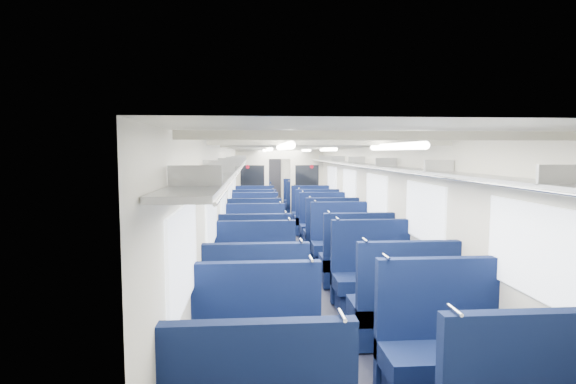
% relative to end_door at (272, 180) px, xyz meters
% --- Properties ---
extents(floor, '(2.80, 18.00, 0.01)m').
position_rel_end_door_xyz_m(floor, '(0.00, -8.94, -1.00)').
color(floor, black).
rests_on(floor, ground).
extents(ceiling, '(2.80, 18.00, 0.01)m').
position_rel_end_door_xyz_m(ceiling, '(0.00, -8.94, 1.35)').
color(ceiling, silver).
rests_on(ceiling, wall_left).
extents(wall_left, '(0.02, 18.00, 2.35)m').
position_rel_end_door_xyz_m(wall_left, '(-1.40, -8.94, 0.18)').
color(wall_left, beige).
rests_on(wall_left, floor).
extents(dado_left, '(0.03, 17.90, 0.70)m').
position_rel_end_door_xyz_m(dado_left, '(-1.39, -8.94, -0.65)').
color(dado_left, '#111B3B').
rests_on(dado_left, floor).
extents(wall_right, '(0.02, 18.00, 2.35)m').
position_rel_end_door_xyz_m(wall_right, '(1.40, -8.94, 0.18)').
color(wall_right, beige).
rests_on(wall_right, floor).
extents(dado_right, '(0.03, 17.90, 0.70)m').
position_rel_end_door_xyz_m(dado_right, '(1.39, -8.94, -0.65)').
color(dado_right, '#111B3B').
rests_on(dado_right, floor).
extents(wall_far, '(2.80, 0.02, 2.35)m').
position_rel_end_door_xyz_m(wall_far, '(0.00, 0.06, 0.18)').
color(wall_far, beige).
rests_on(wall_far, floor).
extents(luggage_rack_left, '(0.36, 17.40, 0.18)m').
position_rel_end_door_xyz_m(luggage_rack_left, '(-1.21, -8.94, 0.97)').
color(luggage_rack_left, '#B2B5BA').
rests_on(luggage_rack_left, wall_left).
extents(luggage_rack_right, '(0.36, 17.40, 0.18)m').
position_rel_end_door_xyz_m(luggage_rack_right, '(1.21, -8.94, 0.97)').
color(luggage_rack_right, '#B2B5BA').
rests_on(luggage_rack_right, wall_right).
extents(windows, '(2.78, 15.60, 0.75)m').
position_rel_end_door_xyz_m(windows, '(0.00, -9.40, 0.42)').
color(windows, white).
rests_on(windows, wall_left).
extents(ceiling_fittings, '(2.70, 16.06, 0.11)m').
position_rel_end_door_xyz_m(ceiling_fittings, '(0.00, -9.20, 1.29)').
color(ceiling_fittings, beige).
rests_on(ceiling_fittings, ceiling).
extents(end_door, '(0.75, 0.06, 2.00)m').
position_rel_end_door_xyz_m(end_door, '(0.00, 0.00, 0.00)').
color(end_door, black).
rests_on(end_door, floor).
extents(bulkhead, '(2.80, 0.10, 2.35)m').
position_rel_end_door_xyz_m(bulkhead, '(-0.00, -5.46, 0.23)').
color(bulkhead, beige).
rests_on(bulkhead, floor).
extents(seat_2, '(1.14, 0.63, 1.27)m').
position_rel_end_door_xyz_m(seat_2, '(-0.83, -16.08, -0.61)').
color(seat_2, '#0E1C47').
rests_on(seat_2, floor).
extents(seat_3, '(1.14, 0.63, 1.27)m').
position_rel_end_door_xyz_m(seat_3, '(0.83, -16.05, -0.61)').
color(seat_3, '#0E1C47').
rests_on(seat_3, floor).
extents(seat_4, '(1.14, 0.63, 1.27)m').
position_rel_end_door_xyz_m(seat_4, '(-0.83, -14.94, -0.61)').
color(seat_4, '#0E1C47').
rests_on(seat_4, floor).
extents(seat_5, '(1.14, 0.63, 1.27)m').
position_rel_end_door_xyz_m(seat_5, '(0.83, -14.97, -0.61)').
color(seat_5, '#0E1C47').
rests_on(seat_5, floor).
extents(seat_6, '(1.14, 0.63, 1.27)m').
position_rel_end_door_xyz_m(seat_6, '(-0.83, -13.67, -0.61)').
color(seat_6, '#0E1C47').
rests_on(seat_6, floor).
extents(seat_7, '(1.14, 0.63, 1.27)m').
position_rel_end_door_xyz_m(seat_7, '(0.83, -13.70, -0.61)').
color(seat_7, '#0E1C47').
rests_on(seat_7, floor).
extents(seat_8, '(1.14, 0.63, 1.27)m').
position_rel_end_door_xyz_m(seat_8, '(-0.83, -12.66, -0.61)').
color(seat_8, '#0E1C47').
rests_on(seat_8, floor).
extents(seat_9, '(1.14, 0.63, 1.27)m').
position_rel_end_door_xyz_m(seat_9, '(0.83, -12.67, -0.61)').
color(seat_9, '#0E1C47').
rests_on(seat_9, floor).
extents(seat_10, '(1.14, 0.63, 1.27)m').
position_rel_end_door_xyz_m(seat_10, '(-0.83, -11.54, -0.61)').
color(seat_10, '#0E1C47').
rests_on(seat_10, floor).
extents(seat_11, '(1.14, 0.63, 1.27)m').
position_rel_end_door_xyz_m(seat_11, '(0.83, -11.36, -0.61)').
color(seat_11, '#0E1C47').
rests_on(seat_11, floor).
extents(seat_12, '(1.14, 0.63, 1.27)m').
position_rel_end_door_xyz_m(seat_12, '(-0.83, -10.26, -0.61)').
color(seat_12, '#0E1C47').
rests_on(seat_12, floor).
extents(seat_13, '(1.14, 0.63, 1.27)m').
position_rel_end_door_xyz_m(seat_13, '(0.83, -10.26, -0.61)').
color(seat_13, '#0E1C47').
rests_on(seat_13, floor).
extents(seat_14, '(1.14, 0.63, 1.27)m').
position_rel_end_door_xyz_m(seat_14, '(-0.83, -9.16, -0.61)').
color(seat_14, '#0E1C47').
rests_on(seat_14, floor).
extents(seat_15, '(1.14, 0.63, 1.27)m').
position_rel_end_door_xyz_m(seat_15, '(0.83, -9.24, -0.61)').
color(seat_15, '#0E1C47').
rests_on(seat_15, floor).
extents(seat_16, '(1.14, 0.63, 1.27)m').
position_rel_end_door_xyz_m(seat_16, '(-0.83, -7.98, -0.61)').
color(seat_16, '#0E1C47').
rests_on(seat_16, floor).
extents(seat_17, '(1.14, 0.63, 1.27)m').
position_rel_end_door_xyz_m(seat_17, '(0.83, -8.02, -0.61)').
color(seat_17, '#0E1C47').
rests_on(seat_17, floor).
extents(seat_18, '(1.14, 0.63, 1.27)m').
position_rel_end_door_xyz_m(seat_18, '(-0.83, -6.97, -0.61)').
color(seat_18, '#0E1C47').
rests_on(seat_18, floor).
extents(seat_19, '(1.14, 0.63, 1.27)m').
position_rel_end_door_xyz_m(seat_19, '(0.83, -6.97, -0.61)').
color(seat_19, '#0E1C47').
rests_on(seat_19, floor).
extents(seat_20, '(1.14, 0.63, 1.27)m').
position_rel_end_door_xyz_m(seat_20, '(-0.83, -4.86, -0.61)').
color(seat_20, '#0E1C47').
rests_on(seat_20, floor).
extents(seat_21, '(1.14, 0.63, 1.27)m').
position_rel_end_door_xyz_m(seat_21, '(0.83, -4.76, -0.61)').
color(seat_21, '#0E1C47').
rests_on(seat_21, floor).
extents(seat_22, '(1.14, 0.63, 1.27)m').
position_rel_end_door_xyz_m(seat_22, '(-0.83, -3.56, -0.61)').
color(seat_22, '#0E1C47').
rests_on(seat_22, floor).
extents(seat_23, '(1.14, 0.63, 1.27)m').
position_rel_end_door_xyz_m(seat_23, '(0.83, -3.59, -0.61)').
color(seat_23, '#0E1C47').
rests_on(seat_23, floor).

